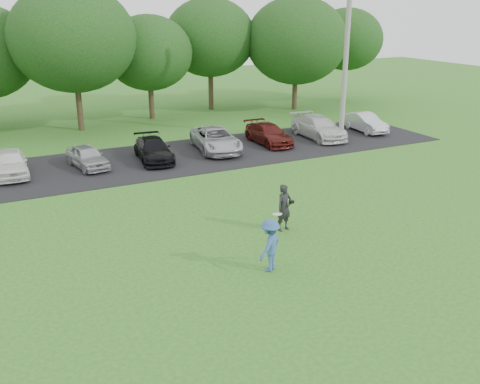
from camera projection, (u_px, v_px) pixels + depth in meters
name	position (u px, v px, depth m)	size (l,w,h in m)	color
ground	(293.00, 269.00, 15.81)	(100.00, 100.00, 0.00)	#276C1F
parking_lot	(156.00, 160.00, 26.78)	(32.00, 6.50, 0.03)	black
utility_pole	(347.00, 43.00, 28.87)	(0.28, 0.28, 10.80)	gray
frisbee_player	(270.00, 245.00, 15.47)	(1.18, 1.08, 1.87)	#355E98
camera_bystander	(284.00, 208.00, 18.25)	(0.67, 0.51, 1.64)	black
parked_cars	(160.00, 147.00, 26.81)	(28.54, 4.88, 1.24)	slate
tree_row	(127.00, 45.00, 34.03)	(42.39, 9.85, 8.64)	#38281C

